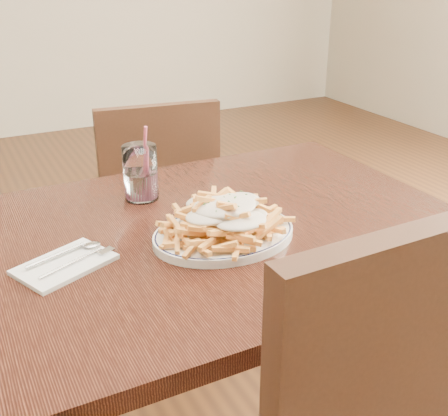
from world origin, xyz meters
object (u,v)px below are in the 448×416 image
table (193,262)px  loaded_fries (224,212)px  water_glass (141,176)px  fries_plate (224,234)px  chair_far (156,203)px

table → loaded_fries: 0.16m
table → water_glass: size_ratio=6.67×
table → loaded_fries: (0.04, -0.06, 0.14)m
fries_plate → water_glass: size_ratio=1.86×
table → fries_plate: fries_plate is taller
loaded_fries → water_glass: water_glass is taller
table → loaded_fries: bearing=-56.0°
fries_plate → table: bearing=124.0°
table → fries_plate: size_ratio=3.58×
chair_far → fries_plate: bearing=-100.0°
loaded_fries → water_glass: size_ratio=1.60×
table → water_glass: bearing=99.4°
fries_plate → water_glass: 0.29m
chair_far → loaded_fries: size_ratio=2.99×
chair_far → fries_plate: (-0.14, -0.80, 0.27)m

